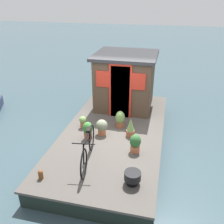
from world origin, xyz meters
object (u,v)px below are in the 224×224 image
object	(u,v)px
bicycle	(88,148)
mooring_bollard	(41,174)
potted_plant_fern	(102,127)
potted_plant_sage	(131,128)
charcoal_grill	(133,176)
potted_plant_geranium	(83,121)
potted_plant_succulent	(88,130)
houseboat_cabin	(125,81)
potted_plant_ivy	(120,119)
potted_plant_thyme	(135,143)

from	to	relation	value
bicycle	mooring_bollard	xyz separation A→B (m)	(-0.82, 0.83, -0.26)
potted_plant_fern	potted_plant_sage	bearing A→B (deg)	-83.32
charcoal_grill	mooring_bollard	xyz separation A→B (m)	(-0.30, 1.99, -0.08)
potted_plant_sage	potted_plant_geranium	distance (m)	1.48
charcoal_grill	bicycle	bearing A→B (deg)	65.77
potted_plant_geranium	potted_plant_succulent	world-z (taller)	potted_plant_succulent
potted_plant_fern	potted_plant_geranium	distance (m)	0.71
houseboat_cabin	potted_plant_geranium	distance (m)	2.21
potted_plant_ivy	mooring_bollard	xyz separation A→B (m)	(-2.67, 1.24, -0.13)
houseboat_cabin	potted_plant_sage	distance (m)	2.19
potted_plant_geranium	potted_plant_sage	bearing A→B (deg)	-96.12
potted_plant_ivy	mooring_bollard	bearing A→B (deg)	155.11
potted_plant_thyme	charcoal_grill	world-z (taller)	potted_plant_thyme
potted_plant_fern	mooring_bollard	distance (m)	2.26
houseboat_cabin	potted_plant_ivy	world-z (taller)	houseboat_cabin
potted_plant_fern	potted_plant_ivy	size ratio (longest dim) A/B	0.90
potted_plant_ivy	charcoal_grill	xyz separation A→B (m)	(-2.37, -0.75, -0.04)
potted_plant_fern	charcoal_grill	distance (m)	2.15
potted_plant_thyme	potted_plant_succulent	world-z (taller)	potted_plant_succulent
potted_plant_geranium	potted_plant_ivy	world-z (taller)	potted_plant_ivy
charcoal_grill	potted_plant_succulent	bearing A→B (deg)	44.90
houseboat_cabin	charcoal_grill	xyz separation A→B (m)	(-3.91, -0.90, -0.75)
houseboat_cabin	bicycle	world-z (taller)	houseboat_cabin
potted_plant_succulent	mooring_bollard	size ratio (longest dim) A/B	2.37
bicycle	potted_plant_geranium	distance (m)	1.69
bicycle	potted_plant_fern	world-z (taller)	bicycle
potted_plant_fern	charcoal_grill	xyz separation A→B (m)	(-1.81, -1.17, -0.06)
potted_plant_sage	charcoal_grill	distance (m)	1.94
bicycle	potted_plant_fern	bearing A→B (deg)	0.66
houseboat_cabin	potted_plant_fern	world-z (taller)	houseboat_cabin
potted_plant_thyme	charcoal_grill	size ratio (longest dim) A/B	1.37
potted_plant_sage	potted_plant_succulent	world-z (taller)	potted_plant_sage
potted_plant_fern	mooring_bollard	xyz separation A→B (m)	(-2.10, 0.82, -0.14)
houseboat_cabin	potted_plant_sage	bearing A→B (deg)	-165.01
potted_plant_sage	potted_plant_geranium	size ratio (longest dim) A/B	1.53
potted_plant_geranium	charcoal_grill	world-z (taller)	potted_plant_geranium
potted_plant_fern	potted_plant_ivy	distance (m)	0.70
houseboat_cabin	potted_plant_ivy	size ratio (longest dim) A/B	3.94
potted_plant_sage	mooring_bollard	size ratio (longest dim) A/B	2.57
potted_plant_succulent	mooring_bollard	bearing A→B (deg)	164.40
potted_plant_succulent	charcoal_grill	distance (m)	2.11
potted_plant_sage	potted_plant_succulent	bearing A→B (deg)	109.89
mooring_bollard	houseboat_cabin	bearing A→B (deg)	-14.53
bicycle	potted_plant_sage	size ratio (longest dim) A/B	3.09
potted_plant_ivy	charcoal_grill	distance (m)	2.48
potted_plant_thyme	mooring_bollard	world-z (taller)	potted_plant_thyme
houseboat_cabin	potted_plant_fern	bearing A→B (deg)	172.58
potted_plant_ivy	potted_plant_sage	bearing A→B (deg)	-139.79
potted_plant_geranium	potted_plant_ivy	bearing A→B (deg)	-74.12
potted_plant_fern	mooring_bollard	world-z (taller)	potted_plant_fern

